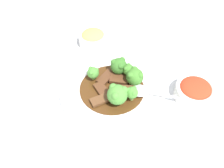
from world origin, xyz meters
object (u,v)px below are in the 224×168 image
at_px(beef_strip_1, 123,90).
at_px(broccoli_floret_4, 135,76).
at_px(beef_strip_0, 119,79).
at_px(beef_strip_4, 103,91).
at_px(beef_strip_2, 99,100).
at_px(broccoli_floret_3, 132,93).
at_px(side_bowl_kimchi, 195,91).
at_px(broccoli_floret_1, 129,70).
at_px(broccoli_floret_5, 93,73).
at_px(side_bowl_appetizer, 93,38).
at_px(beef_strip_3, 106,77).
at_px(broccoli_floret_2, 117,94).
at_px(sauce_dish, 45,152).
at_px(broccoli_floret_0, 119,66).
at_px(main_plate, 112,90).
at_px(serving_spoon, 146,92).

distance_m(beef_strip_1, broccoli_floret_4, 0.05).
bearing_deg(beef_strip_0, beef_strip_4, -64.17).
bearing_deg(beef_strip_2, broccoli_floret_3, 74.68).
bearing_deg(side_bowl_kimchi, broccoli_floret_4, -121.15).
xyz_separation_m(beef_strip_1, broccoli_floret_3, (0.03, 0.01, 0.02)).
relative_size(beef_strip_2, broccoli_floret_1, 1.12).
relative_size(beef_strip_0, beef_strip_2, 1.29).
relative_size(broccoli_floret_5, side_bowl_appetizer, 0.43).
height_order(beef_strip_1, beef_strip_3, beef_strip_1).
xyz_separation_m(broccoli_floret_1, side_bowl_appetizer, (-0.19, -0.04, -0.02)).
xyz_separation_m(broccoli_floret_2, sauce_dish, (0.07, -0.21, -0.05)).
bearing_deg(beef_strip_3, side_bowl_appetizer, 174.58).
bearing_deg(beef_strip_1, beef_strip_4, -108.16).
height_order(broccoli_floret_1, broccoli_floret_2, broccoli_floret_2).
height_order(beef_strip_2, broccoli_floret_1, broccoli_floret_1).
height_order(broccoli_floret_0, broccoli_floret_4, broccoli_floret_4).
distance_m(beef_strip_2, sauce_dish, 0.19).
relative_size(main_plate, beef_strip_1, 3.91).
relative_size(beef_strip_4, side_bowl_appetizer, 0.75).
bearing_deg(broccoli_floret_4, beef_strip_1, -67.18).
height_order(broccoli_floret_1, broccoli_floret_3, broccoli_floret_1).
height_order(beef_strip_0, broccoli_floret_4, broccoli_floret_4).
bearing_deg(broccoli_floret_5, broccoli_floret_2, 17.29).
xyz_separation_m(main_plate, broccoli_floret_0, (-0.05, 0.04, 0.04)).
bearing_deg(broccoli_floret_0, main_plate, -38.75).
distance_m(broccoli_floret_0, side_bowl_appetizer, 0.17).
height_order(broccoli_floret_0, sauce_dish, broccoli_floret_0).
bearing_deg(beef_strip_1, broccoli_floret_2, -42.54).
distance_m(broccoli_floret_2, broccoli_floret_4, 0.08).
height_order(broccoli_floret_0, broccoli_floret_5, broccoli_floret_0).
bearing_deg(beef_strip_4, broccoli_floret_3, 52.91).
distance_m(beef_strip_1, serving_spoon, 0.06).
xyz_separation_m(beef_strip_4, sauce_dish, (0.11, -0.18, -0.02)).
height_order(beef_strip_3, broccoli_floret_4, broccoli_floret_4).
distance_m(beef_strip_0, broccoli_floret_3, 0.08).
relative_size(side_bowl_appetizer, sauce_dish, 1.18).
bearing_deg(main_plate, broccoli_floret_4, 84.16).
distance_m(main_plate, sauce_dish, 0.24).
relative_size(beef_strip_1, broccoli_floret_5, 1.87).
bearing_deg(broccoli_floret_2, broccoli_floret_1, 140.55).
distance_m(beef_strip_1, broccoli_floret_5, 0.10).
distance_m(main_plate, broccoli_floret_3, 0.07).
height_order(beef_strip_0, side_bowl_kimchi, side_bowl_kimchi).
xyz_separation_m(broccoli_floret_5, side_bowl_kimchi, (0.14, 0.24, -0.02)).
bearing_deg(broccoli_floret_4, broccoli_floret_5, -119.20).
height_order(broccoli_floret_2, side_bowl_kimchi, broccoli_floret_2).
relative_size(broccoli_floret_1, side_bowl_appetizer, 0.48).
bearing_deg(side_bowl_appetizer, broccoli_floret_0, 8.54).
bearing_deg(broccoli_floret_1, side_bowl_kimchi, 52.18).
distance_m(main_plate, serving_spoon, 0.10).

